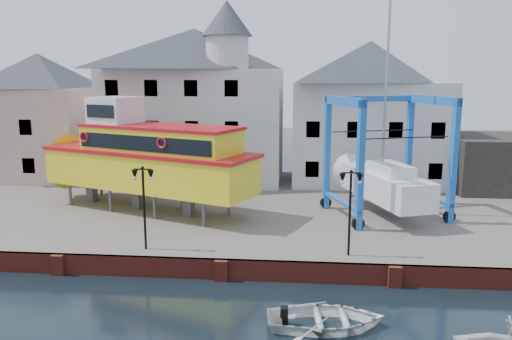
{
  "coord_description": "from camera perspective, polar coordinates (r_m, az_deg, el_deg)",
  "views": [
    {
      "loc": [
        3.64,
        -21.94,
        9.53
      ],
      "look_at": [
        1.0,
        7.0,
        4.0
      ],
      "focal_mm": 35.0,
      "sensor_mm": 36.0,
      "label": 1
    }
  ],
  "objects": [
    {
      "name": "ground",
      "position": [
        24.19,
        -3.96,
        -12.45
      ],
      "size": [
        140.0,
        140.0,
        0.0
      ],
      "primitive_type": "plane",
      "color": "black",
      "rests_on": "ground"
    },
    {
      "name": "hardstanding",
      "position": [
        34.35,
        -1.06,
        -4.47
      ],
      "size": [
        44.0,
        22.0,
        1.0
      ],
      "primitive_type": "cube",
      "color": "#615953",
      "rests_on": "ground"
    },
    {
      "name": "quay_wall",
      "position": [
        24.1,
        -3.93,
        -11.26
      ],
      "size": [
        44.0,
        0.47,
        1.0
      ],
      "color": "maroon",
      "rests_on": "ground"
    },
    {
      "name": "building_pink",
      "position": [
        45.55,
        -23.29,
        5.64
      ],
      "size": [
        8.0,
        7.0,
        10.3
      ],
      "color": "tan",
      "rests_on": "hardstanding"
    },
    {
      "name": "building_white_main",
      "position": [
        41.28,
        -6.76,
        7.66
      ],
      "size": [
        14.0,
        8.3,
        14.0
      ],
      "color": "silver",
      "rests_on": "hardstanding"
    },
    {
      "name": "building_white_right",
      "position": [
        41.39,
        12.72,
        6.45
      ],
      "size": [
        12.0,
        8.0,
        11.2
      ],
      "color": "silver",
      "rests_on": "hardstanding"
    },
    {
      "name": "shed_dark",
      "position": [
        42.37,
        26.4,
        0.77
      ],
      "size": [
        8.0,
        7.0,
        4.0
      ],
      "primitive_type": "cube",
      "color": "black",
      "rests_on": "hardstanding"
    },
    {
      "name": "lamp_post_left",
      "position": [
        24.95,
        -12.76,
        -1.89
      ],
      "size": [
        1.12,
        0.32,
        4.2
      ],
      "color": "black",
      "rests_on": "hardstanding"
    },
    {
      "name": "lamp_post_right",
      "position": [
        23.87,
        10.76,
        -2.38
      ],
      "size": [
        1.12,
        0.32,
        4.2
      ],
      "color": "black",
      "rests_on": "hardstanding"
    },
    {
      "name": "tour_boat",
      "position": [
        32.77,
        -13.54,
        1.44
      ],
      "size": [
        16.73,
        9.85,
        7.18
      ],
      "rotation": [
        0.0,
        0.0,
        -0.39
      ],
      "color": "#59595E",
      "rests_on": "hardstanding"
    },
    {
      "name": "travel_lift",
      "position": [
        32.28,
        13.9,
        -0.6
      ],
      "size": [
        7.87,
        9.56,
        14.05
      ],
      "rotation": [
        0.0,
        0.0,
        0.34
      ],
      "color": "blue",
      "rests_on": "hardstanding"
    },
    {
      "name": "motorboat_b",
      "position": [
        20.28,
        7.97,
        -17.37
      ],
      "size": [
        4.8,
        3.65,
        0.93
      ],
      "primitive_type": "imported",
      "rotation": [
        0.0,
        0.0,
        1.67
      ],
      "color": "white",
      "rests_on": "ground"
    }
  ]
}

